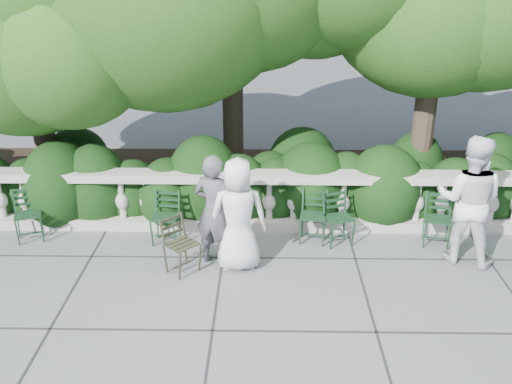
{
  "coord_description": "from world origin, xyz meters",
  "views": [
    {
      "loc": [
        0.13,
        -6.73,
        4.28
      ],
      "look_at": [
        0.0,
        1.0,
        1.0
      ],
      "focal_mm": 40.0,
      "sensor_mm": 36.0,
      "label": 1
    }
  ],
  "objects_px": {
    "person_businessman": "(238,215)",
    "person_casual_man": "(469,200)",
    "chair_b": "(32,244)",
    "chair_d": "(341,247)",
    "person_woman_grey": "(214,211)",
    "chair_a": "(164,247)",
    "chair_c": "(311,245)",
    "chair_e": "(435,249)",
    "chair_weathered": "(190,275)"
  },
  "relations": [
    {
      "from": "person_businessman",
      "to": "person_casual_man",
      "type": "xyz_separation_m",
      "value": [
        3.32,
        0.27,
        0.13
      ]
    },
    {
      "from": "chair_b",
      "to": "chair_d",
      "type": "bearing_deg",
      "value": -20.47
    },
    {
      "from": "chair_b",
      "to": "person_woman_grey",
      "type": "relative_size",
      "value": 0.5
    },
    {
      "from": "chair_a",
      "to": "chair_b",
      "type": "xyz_separation_m",
      "value": [
        -2.12,
        0.07,
        0.0
      ]
    },
    {
      "from": "chair_c",
      "to": "chair_e",
      "type": "height_order",
      "value": "same"
    },
    {
      "from": "person_businessman",
      "to": "chair_b",
      "type": "bearing_deg",
      "value": -14.91
    },
    {
      "from": "chair_b",
      "to": "chair_a",
      "type": "bearing_deg",
      "value": -21.84
    },
    {
      "from": "chair_weathered",
      "to": "person_casual_man",
      "type": "distance_m",
      "value": 4.16
    },
    {
      "from": "chair_a",
      "to": "chair_e",
      "type": "height_order",
      "value": "same"
    },
    {
      "from": "chair_weathered",
      "to": "person_businessman",
      "type": "bearing_deg",
      "value": -24.95
    },
    {
      "from": "chair_b",
      "to": "chair_d",
      "type": "relative_size",
      "value": 1.0
    },
    {
      "from": "chair_c",
      "to": "chair_e",
      "type": "xyz_separation_m",
      "value": [
        1.91,
        -0.08,
        0.0
      ]
    },
    {
      "from": "chair_e",
      "to": "person_woman_grey",
      "type": "xyz_separation_m",
      "value": [
        -3.38,
        -0.47,
        0.85
      ]
    },
    {
      "from": "chair_weathered",
      "to": "chair_d",
      "type": "bearing_deg",
      "value": -25.07
    },
    {
      "from": "chair_d",
      "to": "person_woman_grey",
      "type": "height_order",
      "value": "person_woman_grey"
    },
    {
      "from": "person_businessman",
      "to": "chair_a",
      "type": "bearing_deg",
      "value": -29.52
    },
    {
      "from": "chair_e",
      "to": "person_casual_man",
      "type": "height_order",
      "value": "person_casual_man"
    },
    {
      "from": "chair_c",
      "to": "person_casual_man",
      "type": "xyz_separation_m",
      "value": [
        2.21,
        -0.39,
        0.97
      ]
    },
    {
      "from": "chair_a",
      "to": "person_woman_grey",
      "type": "xyz_separation_m",
      "value": [
        0.85,
        -0.46,
        0.85
      ]
    },
    {
      "from": "chair_c",
      "to": "chair_e",
      "type": "bearing_deg",
      "value": 6.6
    },
    {
      "from": "chair_c",
      "to": "chair_d",
      "type": "distance_m",
      "value": 0.46
    },
    {
      "from": "chair_weathered",
      "to": "chair_a",
      "type": "bearing_deg",
      "value": 74.84
    },
    {
      "from": "chair_b",
      "to": "person_businessman",
      "type": "height_order",
      "value": "person_businessman"
    },
    {
      "from": "chair_a",
      "to": "chair_c",
      "type": "height_order",
      "value": "same"
    },
    {
      "from": "chair_a",
      "to": "person_businessman",
      "type": "distance_m",
      "value": 1.57
    },
    {
      "from": "chair_a",
      "to": "chair_d",
      "type": "distance_m",
      "value": 2.77
    },
    {
      "from": "chair_c",
      "to": "person_casual_man",
      "type": "relative_size",
      "value": 0.43
    },
    {
      "from": "chair_a",
      "to": "chair_weathered",
      "type": "bearing_deg",
      "value": -53.57
    },
    {
      "from": "chair_e",
      "to": "person_casual_man",
      "type": "relative_size",
      "value": 0.43
    },
    {
      "from": "chair_c",
      "to": "person_woman_grey",
      "type": "bearing_deg",
      "value": -150.49
    },
    {
      "from": "chair_a",
      "to": "chair_d",
      "type": "bearing_deg",
      "value": 6.23
    },
    {
      "from": "person_casual_man",
      "to": "chair_a",
      "type": "bearing_deg",
      "value": 21.01
    },
    {
      "from": "chair_e",
      "to": "chair_a",
      "type": "bearing_deg",
      "value": -167.61
    },
    {
      "from": "person_woman_grey",
      "to": "chair_b",
      "type": "bearing_deg",
      "value": 12.69
    },
    {
      "from": "chair_d",
      "to": "person_casual_man",
      "type": "bearing_deg",
      "value": -28.64
    },
    {
      "from": "chair_e",
      "to": "person_businessman",
      "type": "height_order",
      "value": "person_businessman"
    },
    {
      "from": "chair_b",
      "to": "chair_weathered",
      "type": "height_order",
      "value": "same"
    },
    {
      "from": "person_casual_man",
      "to": "chair_e",
      "type": "bearing_deg",
      "value": -22.28
    },
    {
      "from": "chair_a",
      "to": "chair_d",
      "type": "relative_size",
      "value": 1.0
    },
    {
      "from": "chair_c",
      "to": "chair_weathered",
      "type": "distance_m",
      "value": 2.03
    },
    {
      "from": "chair_d",
      "to": "chair_e",
      "type": "distance_m",
      "value": 1.46
    },
    {
      "from": "person_businessman",
      "to": "chair_d",
      "type": "bearing_deg",
      "value": -163.2
    },
    {
      "from": "chair_c",
      "to": "person_businessman",
      "type": "xyz_separation_m",
      "value": [
        -1.11,
        -0.66,
        0.83
      ]
    },
    {
      "from": "person_businessman",
      "to": "person_casual_man",
      "type": "distance_m",
      "value": 3.33
    },
    {
      "from": "person_woman_grey",
      "to": "person_casual_man",
      "type": "height_order",
      "value": "person_casual_man"
    },
    {
      "from": "chair_b",
      "to": "person_businessman",
      "type": "xyz_separation_m",
      "value": [
        3.31,
        -0.64,
        0.83
      ]
    },
    {
      "from": "chair_c",
      "to": "chair_weathered",
      "type": "relative_size",
      "value": 1.0
    },
    {
      "from": "chair_weathered",
      "to": "person_casual_man",
      "type": "xyz_separation_m",
      "value": [
        4.01,
        0.53,
        0.97
      ]
    },
    {
      "from": "chair_weathered",
      "to": "person_woman_grey",
      "type": "distance_m",
      "value": 0.99
    },
    {
      "from": "chair_d",
      "to": "chair_e",
      "type": "height_order",
      "value": "same"
    }
  ]
}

